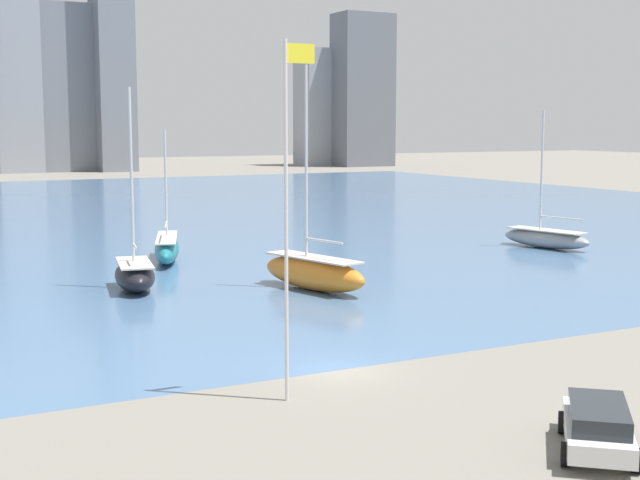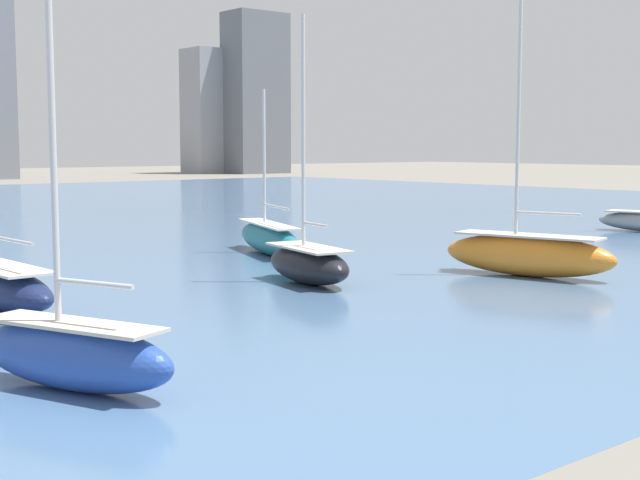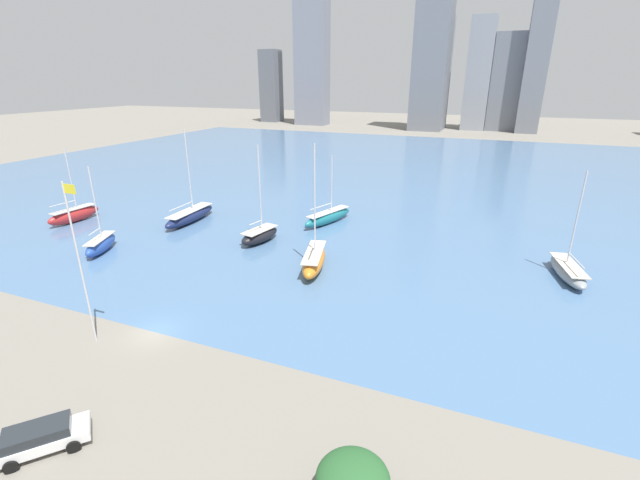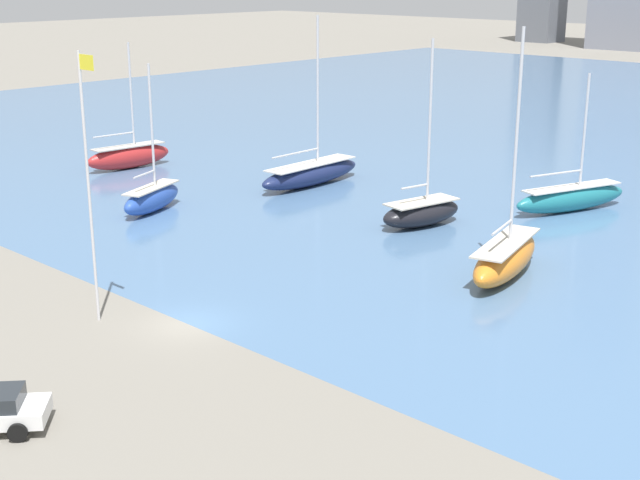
{
  "view_description": "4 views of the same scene",
  "coord_description": "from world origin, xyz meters",
  "px_view_note": "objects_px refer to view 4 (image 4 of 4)",
  "views": [
    {
      "loc": [
        -17.53,
        -31.88,
        10.21
      ],
      "look_at": [
        3.43,
        8.21,
        4.39
      ],
      "focal_mm": 50.0,
      "sensor_mm": 36.0,
      "label": 1
    },
    {
      "loc": [
        -28.69,
        -10.24,
        6.46
      ],
      "look_at": [
        -3.83,
        19.53,
        2.38
      ],
      "focal_mm": 50.0,
      "sensor_mm": 36.0,
      "label": 2
    },
    {
      "loc": [
        24.62,
        -23.58,
        20.14
      ],
      "look_at": [
        7.4,
        19.0,
        2.76
      ],
      "focal_mm": 24.0,
      "sensor_mm": 36.0,
      "label": 3
    },
    {
      "loc": [
        32.92,
        -25.26,
        16.82
      ],
      "look_at": [
        1.29,
        8.16,
        2.83
      ],
      "focal_mm": 50.0,
      "sensor_mm": 36.0,
      "label": 4
    }
  ],
  "objects_px": {
    "sailboat_orange": "(505,258)",
    "sailboat_red": "(129,156)",
    "sailboat_navy": "(311,173)",
    "flag_pole": "(89,181)",
    "sailboat_black": "(421,212)",
    "sailboat_teal": "(571,198)",
    "sailboat_blue": "(152,198)"
  },
  "relations": [
    {
      "from": "sailboat_teal",
      "to": "sailboat_navy",
      "type": "bearing_deg",
      "value": -140.61
    },
    {
      "from": "sailboat_black",
      "to": "sailboat_blue",
      "type": "xyz_separation_m",
      "value": [
        -16.49,
        -10.37,
        0.03
      ]
    },
    {
      "from": "sailboat_black",
      "to": "sailboat_teal",
      "type": "bearing_deg",
      "value": 73.68
    },
    {
      "from": "sailboat_orange",
      "to": "sailboat_teal",
      "type": "xyz_separation_m",
      "value": [
        -4.39,
        15.79,
        -0.14
      ]
    },
    {
      "from": "sailboat_orange",
      "to": "sailboat_red",
      "type": "relative_size",
      "value": 1.28
    },
    {
      "from": "sailboat_orange",
      "to": "sailboat_black",
      "type": "height_order",
      "value": "sailboat_orange"
    },
    {
      "from": "flag_pole",
      "to": "sailboat_black",
      "type": "bearing_deg",
      "value": 87.11
    },
    {
      "from": "sailboat_red",
      "to": "sailboat_orange",
      "type": "bearing_deg",
      "value": 1.19
    },
    {
      "from": "flag_pole",
      "to": "sailboat_teal",
      "type": "height_order",
      "value": "flag_pole"
    },
    {
      "from": "flag_pole",
      "to": "sailboat_orange",
      "type": "relative_size",
      "value": 0.95
    },
    {
      "from": "sailboat_teal",
      "to": "sailboat_black",
      "type": "bearing_deg",
      "value": -98.25
    },
    {
      "from": "sailboat_blue",
      "to": "sailboat_black",
      "type": "bearing_deg",
      "value": 10.92
    },
    {
      "from": "sailboat_blue",
      "to": "sailboat_orange",
      "type": "bearing_deg",
      "value": -10.15
    },
    {
      "from": "sailboat_navy",
      "to": "flag_pole",
      "type": "bearing_deg",
      "value": -67.84
    },
    {
      "from": "sailboat_blue",
      "to": "sailboat_navy",
      "type": "bearing_deg",
      "value": 57.95
    },
    {
      "from": "sailboat_teal",
      "to": "sailboat_blue",
      "type": "relative_size",
      "value": 0.94
    },
    {
      "from": "flag_pole",
      "to": "sailboat_orange",
      "type": "height_order",
      "value": "sailboat_orange"
    },
    {
      "from": "sailboat_orange",
      "to": "sailboat_blue",
      "type": "height_order",
      "value": "sailboat_orange"
    },
    {
      "from": "sailboat_blue",
      "to": "sailboat_teal",
      "type": "bearing_deg",
      "value": 22.38
    },
    {
      "from": "sailboat_red",
      "to": "sailboat_navy",
      "type": "height_order",
      "value": "sailboat_navy"
    },
    {
      "from": "sailboat_orange",
      "to": "sailboat_navy",
      "type": "bearing_deg",
      "value": 145.56
    },
    {
      "from": "sailboat_orange",
      "to": "sailboat_teal",
      "type": "distance_m",
      "value": 16.39
    },
    {
      "from": "sailboat_red",
      "to": "sailboat_navy",
      "type": "bearing_deg",
      "value": 26.11
    },
    {
      "from": "sailboat_navy",
      "to": "sailboat_orange",
      "type": "bearing_deg",
      "value": -21.88
    },
    {
      "from": "flag_pole",
      "to": "sailboat_blue",
      "type": "distance_m",
      "value": 21.9
    },
    {
      "from": "sailboat_red",
      "to": "sailboat_black",
      "type": "relative_size",
      "value": 0.87
    },
    {
      "from": "sailboat_navy",
      "to": "sailboat_blue",
      "type": "distance_m",
      "value": 14.1
    },
    {
      "from": "flag_pole",
      "to": "sailboat_red",
      "type": "relative_size",
      "value": 1.22
    },
    {
      "from": "sailboat_black",
      "to": "sailboat_blue",
      "type": "bearing_deg",
      "value": -136.69
    },
    {
      "from": "flag_pole",
      "to": "sailboat_blue",
      "type": "relative_size",
      "value": 1.26
    },
    {
      "from": "sailboat_orange",
      "to": "sailboat_black",
      "type": "bearing_deg",
      "value": 137.94
    },
    {
      "from": "flag_pole",
      "to": "sailboat_teal",
      "type": "xyz_separation_m",
      "value": [
        6.76,
        35.45,
        -6.14
      ]
    }
  ]
}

